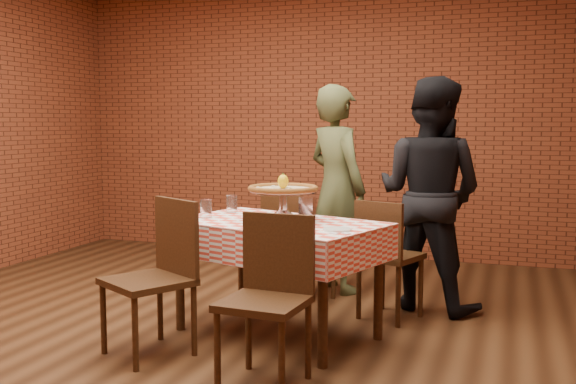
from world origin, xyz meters
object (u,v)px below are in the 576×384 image
(water_glass_left, at_px, (206,209))
(diner_olive, at_px, (337,189))
(pizza_stand, at_px, (283,206))
(condiment_caddy, at_px, (307,207))
(pizza, at_px, (283,190))
(chair_near_left, at_px, (148,279))
(water_glass_right, at_px, (232,204))
(chair_near_right, at_px, (264,303))
(table, at_px, (277,279))
(diner_black, at_px, (430,194))
(chair_far_left, at_px, (300,241))
(chair_far_right, at_px, (390,259))

(water_glass_left, distance_m, diner_olive, 1.39)
(pizza_stand, height_order, condiment_caddy, pizza_stand)
(pizza, xyz_separation_m, chair_near_left, (-0.64, -0.64, -0.50))
(water_glass_right, relative_size, chair_near_right, 0.14)
(table, height_order, pizza_stand, pizza_stand)
(condiment_caddy, xyz_separation_m, diner_black, (0.73, 0.73, 0.04))
(table, xyz_separation_m, water_glass_left, (-0.51, 0.01, 0.45))
(water_glass_left, height_order, diner_olive, diner_olive)
(table, distance_m, chair_near_right, 0.87)
(pizza_stand, height_order, pizza, pizza)
(chair_far_left, relative_size, diner_olive, 0.54)
(pizza_stand, relative_size, pizza, 0.99)
(condiment_caddy, bearing_deg, chair_near_left, -131.22)
(pizza, distance_m, chair_near_left, 1.03)
(chair_far_left, distance_m, chair_far_right, 0.83)
(table, bearing_deg, chair_near_left, -134.56)
(table, xyz_separation_m, diner_black, (0.87, 0.98, 0.49))
(pizza_stand, relative_size, condiment_caddy, 3.26)
(pizza_stand, bearing_deg, diner_olive, 88.17)
(chair_near_left, relative_size, chair_near_right, 1.03)
(chair_near_left, height_order, chair_near_right, chair_near_left)
(pizza_stand, bearing_deg, water_glass_right, 150.69)
(chair_near_right, xyz_separation_m, chair_far_right, (0.42, 1.45, -0.02))
(diner_olive, bearing_deg, chair_far_left, 96.69)
(pizza_stand, relative_size, chair_near_right, 0.50)
(water_glass_right, relative_size, diner_olive, 0.07)
(pizza_stand, distance_m, chair_far_right, 0.95)
(pizza_stand, height_order, diner_olive, diner_olive)
(water_glass_left, relative_size, water_glass_right, 1.00)
(water_glass_left, xyz_separation_m, diner_black, (1.38, 0.97, 0.05))
(pizza_stand, height_order, chair_near_left, pizza_stand)
(water_glass_right, xyz_separation_m, chair_near_right, (0.67, -1.13, -0.37))
(condiment_caddy, xyz_separation_m, diner_olive, (-0.06, 1.02, 0.03))
(table, height_order, chair_far_left, chair_far_left)
(diner_olive, bearing_deg, pizza_stand, 124.96)
(chair_near_right, bearing_deg, condiment_caddy, 99.15)
(chair_near_right, bearing_deg, pizza, 106.72)
(chair_near_left, relative_size, chair_far_right, 1.09)
(pizza_stand, height_order, diner_black, diner_black)
(condiment_caddy, height_order, chair_far_right, condiment_caddy)
(pizza, bearing_deg, chair_near_left, -134.97)
(pizza_stand, bearing_deg, diner_black, 48.79)
(water_glass_left, relative_size, condiment_caddy, 0.89)
(water_glass_right, relative_size, chair_near_left, 0.13)
(pizza_stand, height_order, chair_far_left, pizza_stand)
(chair_far_left, height_order, diner_black, diner_black)
(chair_near_right, relative_size, diner_olive, 0.53)
(water_glass_right, xyz_separation_m, diner_black, (1.31, 0.68, 0.05))
(diner_black, bearing_deg, pizza, 66.87)
(chair_far_right, bearing_deg, chair_far_left, -0.22)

